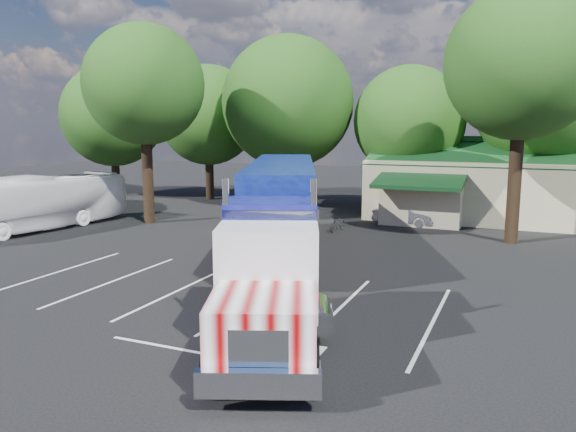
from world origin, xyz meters
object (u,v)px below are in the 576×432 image
at_px(silver_sedan, 404,215).
at_px(semi_truck, 280,210).
at_px(bicycle, 338,223).
at_px(tour_bus, 37,203).
at_px(woman, 281,242).

bearing_deg(silver_sedan, semi_truck, 171.61).
relative_size(bicycle, tour_bus, 0.15).
height_order(semi_truck, tour_bus, semi_truck).
height_order(woman, silver_sedan, woman).
relative_size(woman, silver_sedan, 0.44).
distance_m(woman, silver_sedan, 12.22).
distance_m(tour_bus, silver_sedan, 22.73).
xyz_separation_m(woman, silver_sedan, (3.40, 11.74, -0.21)).
bearing_deg(silver_sedan, bicycle, 141.93).
bearing_deg(woman, semi_truck, 169.93).
height_order(semi_truck, woman, semi_truck).
distance_m(semi_truck, woman, 2.75).
xyz_separation_m(bicycle, tour_bus, (-16.90, -6.81, 1.17)).
bearing_deg(tour_bus, silver_sedan, 35.21).
xyz_separation_m(semi_truck, bicycle, (-0.58, 9.87, -2.23)).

